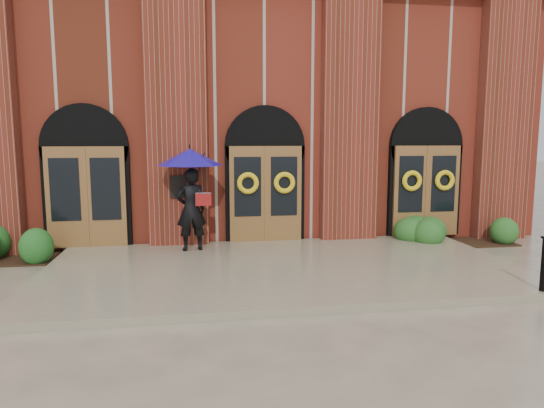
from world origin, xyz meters
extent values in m
plane|color=gray|center=(0.00, 0.00, 0.00)|extent=(90.00, 90.00, 0.00)
cube|color=gray|center=(0.00, 0.15, 0.07)|extent=(10.00, 5.30, 0.15)
cube|color=maroon|center=(0.00, 8.90, 3.50)|extent=(16.00, 12.00, 7.00)
cube|color=black|center=(-2.25, 2.47, 1.65)|extent=(0.40, 0.05, 0.55)
cube|color=maroon|center=(-2.25, 2.73, 3.50)|extent=(1.50, 0.45, 7.00)
cube|color=maroon|center=(2.25, 2.73, 3.50)|extent=(1.50, 0.45, 7.00)
cube|color=maroon|center=(6.75, 2.73, 3.50)|extent=(1.50, 0.45, 7.00)
cube|color=brown|center=(-4.50, 2.71, 1.40)|extent=(1.90, 0.10, 2.50)
cylinder|color=black|center=(-4.50, 2.85, 2.65)|extent=(2.10, 0.22, 2.10)
cube|color=brown|center=(0.00, 2.71, 1.40)|extent=(1.90, 0.10, 2.50)
cylinder|color=black|center=(0.00, 2.85, 2.65)|extent=(2.10, 0.22, 2.10)
cube|color=brown|center=(4.50, 2.71, 1.40)|extent=(1.90, 0.10, 2.50)
cylinder|color=black|center=(4.50, 2.85, 2.65)|extent=(2.10, 0.22, 2.10)
torus|color=yellow|center=(-0.48, 2.59, 1.70)|extent=(0.57, 0.13, 0.57)
torus|color=yellow|center=(0.48, 2.59, 1.70)|extent=(0.57, 0.13, 0.57)
torus|color=yellow|center=(4.02, 2.59, 1.70)|extent=(0.57, 0.13, 0.57)
torus|color=yellow|center=(4.98, 2.59, 1.70)|extent=(0.57, 0.13, 0.57)
imported|color=black|center=(-1.94, 1.90, 1.15)|extent=(0.81, 0.61, 2.00)
cone|color=#1C1394|center=(-1.94, 1.90, 2.41)|extent=(1.81, 1.81, 0.40)
cylinder|color=black|center=(-1.89, 1.85, 1.88)|extent=(0.02, 0.02, 0.66)
cube|color=#A1A3A6|center=(-1.64, 1.74, 1.41)|extent=(0.40, 0.25, 0.29)
cube|color=maroon|center=(-1.64, 1.63, 1.41)|extent=(0.37, 0.10, 0.29)
ellipsoid|color=#24541D|center=(5.20, 2.20, 0.35)|extent=(2.74, 1.10, 0.70)
camera|label=1|loc=(-1.86, -9.79, 2.83)|focal=32.00mm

